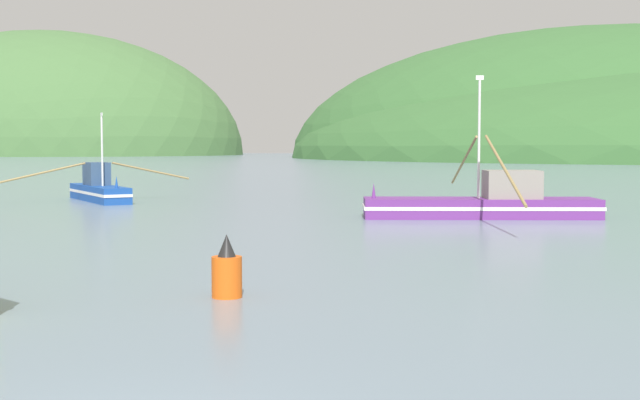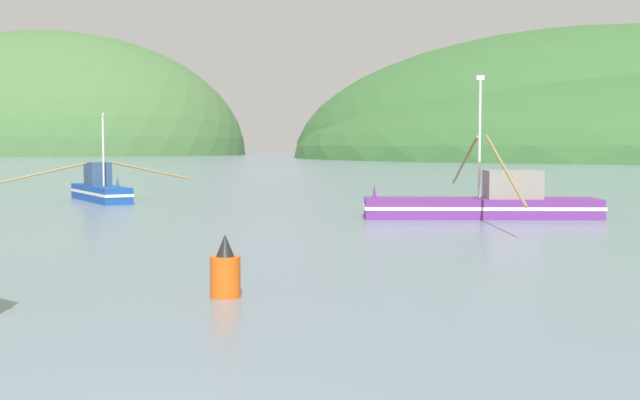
# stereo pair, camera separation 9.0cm
# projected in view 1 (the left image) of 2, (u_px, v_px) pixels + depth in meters

# --- Properties ---
(hill_mid_right) EXTENTS (159.60, 127.68, 65.62)m
(hill_mid_right) POSITION_uv_depth(u_px,v_px,m) (599.00, 158.00, 215.08)
(hill_mid_right) COLOR #386633
(hill_mid_right) RESTS_ON ground
(hill_far_center) EXTENTS (134.39, 107.51, 81.34)m
(hill_far_center) POSITION_uv_depth(u_px,v_px,m) (45.00, 155.00, 279.80)
(hill_far_center) COLOR #47703D
(hill_far_center) RESTS_ON ground
(fishing_boat_purple) EXTENTS (11.14, 18.17, 6.56)m
(fishing_boat_purple) POSITION_uv_depth(u_px,v_px,m) (486.00, 203.00, 38.85)
(fishing_boat_purple) COLOR #6B2D84
(fishing_boat_purple) RESTS_ON ground
(fishing_boat_blue) EXTENTS (8.30, 7.95, 5.27)m
(fishing_boat_blue) POSITION_uv_depth(u_px,v_px,m) (99.00, 189.00, 50.40)
(fishing_boat_blue) COLOR #19479E
(fishing_boat_blue) RESTS_ON ground
(channel_buoy) EXTENTS (0.68, 0.68, 1.41)m
(channel_buoy) POSITION_uv_depth(u_px,v_px,m) (227.00, 272.00, 18.62)
(channel_buoy) COLOR #E55914
(channel_buoy) RESTS_ON ground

